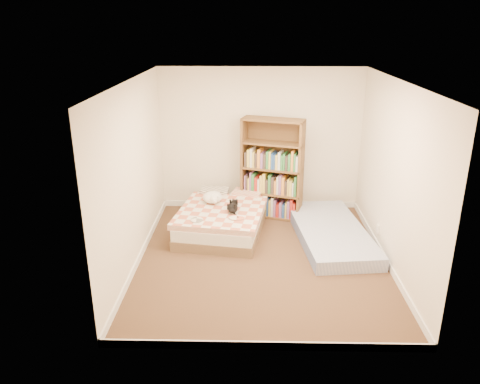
{
  "coord_description": "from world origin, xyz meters",
  "views": [
    {
      "loc": [
        -0.18,
        -5.99,
        3.21
      ],
      "look_at": [
        -0.32,
        0.3,
        0.9
      ],
      "focal_mm": 35.0,
      "sensor_mm": 36.0,
      "label": 1
    }
  ],
  "objects_px": {
    "white_dog": "(213,197)",
    "floor_mattress": "(331,233)",
    "black_cat": "(233,207)",
    "bed": "(223,218)",
    "bookshelf": "(272,182)"
  },
  "relations": [
    {
      "from": "white_dog",
      "to": "floor_mattress",
      "type": "bearing_deg",
      "value": 15.4
    },
    {
      "from": "bookshelf",
      "to": "white_dog",
      "type": "relative_size",
      "value": 3.69
    },
    {
      "from": "bed",
      "to": "bookshelf",
      "type": "xyz_separation_m",
      "value": [
        0.8,
        0.64,
        0.4
      ]
    },
    {
      "from": "black_cat",
      "to": "floor_mattress",
      "type": "bearing_deg",
      "value": 3.33
    },
    {
      "from": "bookshelf",
      "to": "bed",
      "type": "bearing_deg",
      "value": -123.77
    },
    {
      "from": "white_dog",
      "to": "bookshelf",
      "type": "bearing_deg",
      "value": 55.77
    },
    {
      "from": "bed",
      "to": "black_cat",
      "type": "xyz_separation_m",
      "value": [
        0.17,
        -0.2,
        0.27
      ]
    },
    {
      "from": "floor_mattress",
      "to": "bed",
      "type": "bearing_deg",
      "value": 163.92
    },
    {
      "from": "white_dog",
      "to": "bed",
      "type": "bearing_deg",
      "value": -12.47
    },
    {
      "from": "bookshelf",
      "to": "black_cat",
      "type": "height_order",
      "value": "bookshelf"
    },
    {
      "from": "bookshelf",
      "to": "black_cat",
      "type": "bearing_deg",
      "value": -109.56
    },
    {
      "from": "bed",
      "to": "white_dog",
      "type": "distance_m",
      "value": 0.37
    },
    {
      "from": "floor_mattress",
      "to": "black_cat",
      "type": "relative_size",
      "value": 3.76
    },
    {
      "from": "bed",
      "to": "black_cat",
      "type": "bearing_deg",
      "value": -40.33
    },
    {
      "from": "floor_mattress",
      "to": "black_cat",
      "type": "height_order",
      "value": "black_cat"
    }
  ]
}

